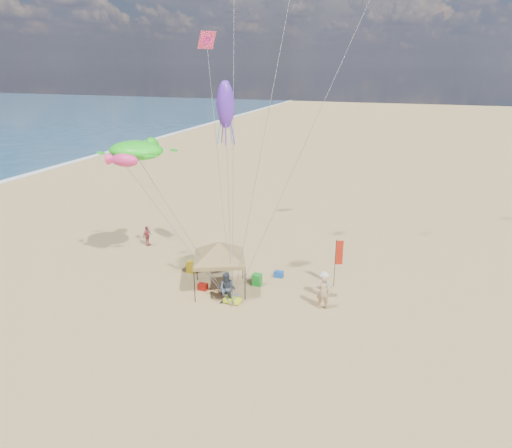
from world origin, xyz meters
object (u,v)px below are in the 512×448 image
object	(u,v)px
cooler_blue	(279,274)
beach_cart	(232,300)
person_near_a	(323,292)
canopy_tent	(219,244)
chair_yellow	(191,267)
person_far_a	(147,236)
person_near_c	(324,284)
chair_green	(257,280)
person_near_b	(227,289)
cooler_red	(203,287)
feather_flag	(338,256)

from	to	relation	value
cooler_blue	beach_cart	distance (m)	4.26
beach_cart	person_near_a	xyz separation A→B (m)	(4.78, 1.12, 0.76)
canopy_tent	person_near_a	xyz separation A→B (m)	(6.05, -0.16, -1.93)
chair_yellow	person_far_a	distance (m)	5.86
beach_cart	person_near_c	distance (m)	5.20
canopy_tent	chair_green	distance (m)	3.37
cooler_blue	chair_green	world-z (taller)	chair_green
person_near_a	person_near_b	size ratio (longest dim) A/B	1.02
chair_green	cooler_red	bearing A→B (deg)	-149.81
chair_green	chair_yellow	bearing A→B (deg)	175.42
person_far_a	beach_cart	bearing A→B (deg)	-116.03
beach_cart	person_near_a	bearing A→B (deg)	13.24
chair_yellow	person_far_a	world-z (taller)	person_far_a
cooler_blue	person_near_b	xyz separation A→B (m)	(-1.68, -4.20, 0.75)
person_near_a	person_near_c	distance (m)	1.29
canopy_tent	person_far_a	world-z (taller)	canopy_tent
person_near_b	feather_flag	bearing A→B (deg)	32.06
person_near_b	person_far_a	world-z (taller)	person_near_b
beach_cart	cooler_red	bearing A→B (deg)	157.46
canopy_tent	chair_yellow	world-z (taller)	canopy_tent
cooler_blue	beach_cart	bearing A→B (deg)	-110.33
canopy_tent	beach_cart	xyz separation A→B (m)	(1.28, -1.29, -2.68)
cooler_blue	person_far_a	xyz separation A→B (m)	(-10.46, 1.90, 0.55)
cooler_red	canopy_tent	bearing A→B (deg)	20.97
cooler_blue	person_near_a	distance (m)	4.44
feather_flag	person_near_a	world-z (taller)	feather_flag
chair_yellow	person_near_c	size ratio (longest dim) A/B	0.45
feather_flag	person_near_c	xyz separation A→B (m)	(-0.48, -1.53, -1.21)
beach_cart	person_near_b	distance (m)	0.79
cooler_blue	person_near_a	size ratio (longest dim) A/B	0.28
canopy_tent	feather_flag	size ratio (longest dim) A/B	1.74
chair_green	person_near_b	distance (m)	2.91
cooler_blue	chair_green	xyz separation A→B (m)	(-0.92, -1.45, 0.16)
canopy_tent	chair_green	size ratio (longest dim) A/B	7.35
chair_green	beach_cart	size ratio (longest dim) A/B	0.78
cooler_blue	chair_yellow	xyz separation A→B (m)	(-5.44, -1.09, 0.16)
canopy_tent	chair_yellow	bearing A→B (deg)	148.83
person_near_a	beach_cart	bearing A→B (deg)	-10.04
person_far_a	cooler_red	bearing A→B (deg)	-119.11
cooler_blue	person_near_c	xyz separation A→B (m)	(3.10, -1.61, 0.59)
person_near_c	person_far_a	size ratio (longest dim) A/B	1.05
person_near_c	canopy_tent	bearing A→B (deg)	-6.31
feather_flag	chair_yellow	bearing A→B (deg)	-173.61
person_near_b	person_near_a	bearing A→B (deg)	8.86
feather_flag	chair_yellow	size ratio (longest dim) A/B	4.23
cooler_red	chair_yellow	distance (m)	2.64
cooler_red	person_near_a	size ratio (longest dim) A/B	0.28
cooler_red	beach_cart	size ratio (longest dim) A/B	0.60
person_near_b	cooler_blue	bearing A→B (deg)	62.21
chair_yellow	person_near_b	size ratio (longest dim) A/B	0.37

